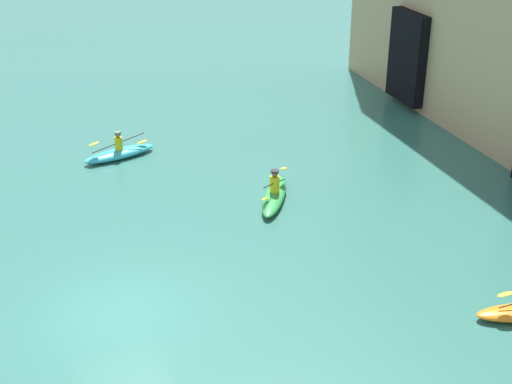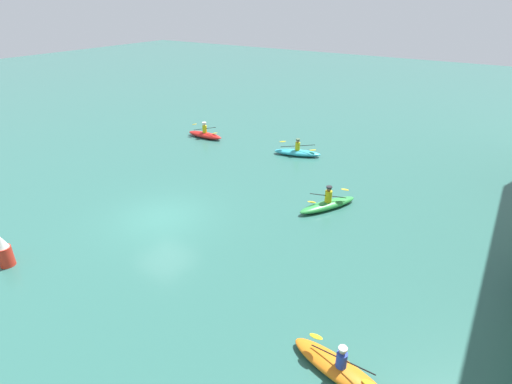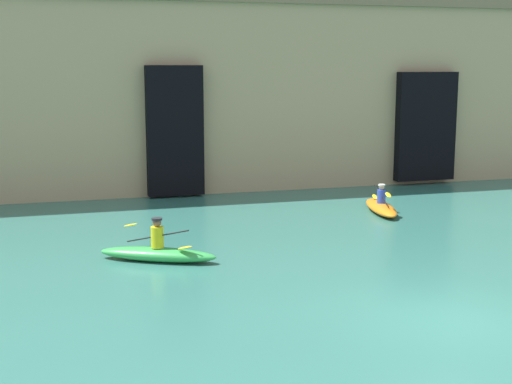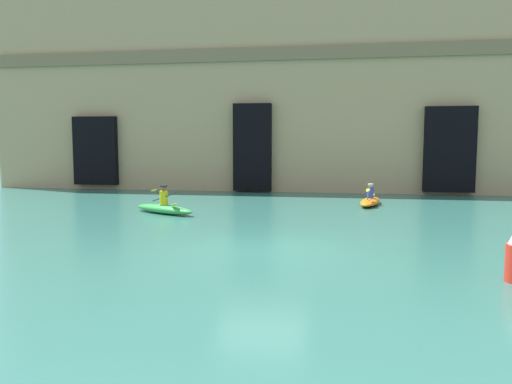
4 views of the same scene
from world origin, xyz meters
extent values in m
plane|color=#2D665B|center=(0.00, 0.00, 0.00)|extent=(120.00, 120.00, 0.00)
cube|color=black|center=(-12.87, 15.54, 2.42)|extent=(2.76, 0.70, 4.20)
ellipsoid|color=yellow|center=(3.39, 9.52, 0.79)|extent=(0.26, 0.47, 0.15)
ellipsoid|color=green|center=(-5.09, 6.14, 0.19)|extent=(3.20, 2.14, 0.38)
cylinder|color=gold|center=(-5.09, 6.14, 0.66)|extent=(0.34, 0.34, 0.57)
sphere|color=brown|center=(-5.09, 6.14, 1.06)|extent=(0.23, 0.23, 0.23)
cylinder|color=#232328|center=(-5.09, 6.14, 1.16)|extent=(0.29, 0.29, 0.06)
cylinder|color=black|center=(-5.09, 6.14, 0.69)|extent=(1.49, 1.31, 0.54)
ellipsoid|color=yellow|center=(-4.45, 5.58, 0.47)|extent=(0.45, 0.42, 0.16)
ellipsoid|color=yellow|center=(-5.73, 6.71, 0.91)|extent=(0.45, 0.42, 0.16)
ellipsoid|color=#33B2C6|center=(-10.69, 1.51, 0.18)|extent=(1.71, 3.12, 0.37)
cylinder|color=gold|center=(-10.69, 1.51, 0.62)|extent=(0.31, 0.31, 0.51)
sphere|color=#9E704C|center=(-10.69, 1.51, 0.99)|extent=(0.23, 0.23, 0.23)
cylinder|color=#4C6B4C|center=(-10.69, 1.51, 1.09)|extent=(0.28, 0.28, 0.06)
cylinder|color=black|center=(-10.69, 1.51, 0.65)|extent=(0.60, 2.20, 0.42)
ellipsoid|color=yellow|center=(-10.95, 2.48, 0.48)|extent=(0.28, 0.47, 0.12)
ellipsoid|color=yellow|center=(-10.44, 0.53, 0.82)|extent=(0.28, 0.47, 0.12)
camera|label=1|loc=(16.11, -1.42, 11.23)|focal=50.00mm
camera|label=2|loc=(11.18, 12.61, 9.37)|focal=28.00mm
camera|label=3|loc=(-7.71, -12.40, 5.20)|focal=50.00mm
camera|label=4|loc=(2.08, -13.52, 3.00)|focal=35.00mm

